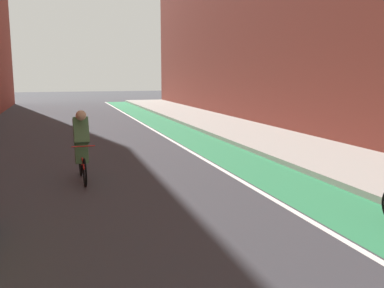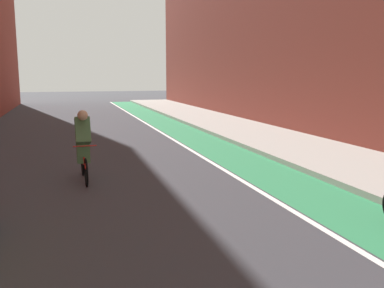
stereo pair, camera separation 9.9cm
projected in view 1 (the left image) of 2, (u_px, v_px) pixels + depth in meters
ground_plane at (102, 151)px, 13.00m from camera, size 95.54×95.54×0.00m
bike_lane_paint at (191, 137)px, 15.91m from camera, size 1.60×43.43×0.00m
lane_divider_stripe at (168, 138)px, 15.65m from camera, size 0.12×43.43×0.00m
sidewalk_right at (249, 133)px, 16.62m from camera, size 3.24×43.43×0.14m
cyclist_trailing at (81, 143)px, 9.23m from camera, size 0.48×1.66×1.58m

